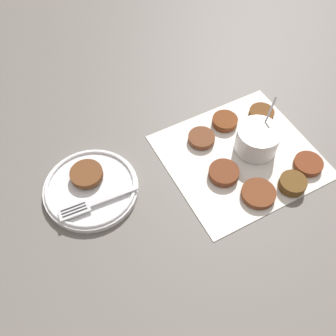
# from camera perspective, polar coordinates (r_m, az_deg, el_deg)

# --- Properties ---
(ground_plane) EXTENTS (4.00, 4.00, 0.00)m
(ground_plane) POSITION_cam_1_polar(r_m,az_deg,el_deg) (0.93, 12.25, 1.57)
(ground_plane) COLOR #605B56
(napkin) EXTENTS (0.36, 0.33, 0.00)m
(napkin) POSITION_cam_1_polar(r_m,az_deg,el_deg) (0.92, 10.39, 1.75)
(napkin) COLOR silver
(napkin) RESTS_ON ground_plane
(sauce_bowl) EXTENTS (0.11, 0.10, 0.11)m
(sauce_bowl) POSITION_cam_1_polar(r_m,az_deg,el_deg) (0.92, 12.82, 3.93)
(sauce_bowl) COLOR silver
(sauce_bowl) RESTS_ON napkin
(fritter_0) EXTENTS (0.07, 0.07, 0.02)m
(fritter_0) POSITION_cam_1_polar(r_m,az_deg,el_deg) (0.87, 8.10, -0.71)
(fritter_0) COLOR brown
(fritter_0) RESTS_ON napkin
(fritter_1) EXTENTS (0.07, 0.07, 0.01)m
(fritter_1) POSITION_cam_1_polar(r_m,az_deg,el_deg) (0.86, 12.99, -3.63)
(fritter_1) COLOR brown
(fritter_1) RESTS_ON napkin
(fritter_2) EXTENTS (0.06, 0.06, 0.01)m
(fritter_2) POSITION_cam_1_polar(r_m,az_deg,el_deg) (0.93, 4.88, 4.34)
(fritter_2) COLOR brown
(fritter_2) RESTS_ON napkin
(fritter_3) EXTENTS (0.06, 0.06, 0.02)m
(fritter_3) POSITION_cam_1_polar(r_m,az_deg,el_deg) (0.97, 8.25, 6.75)
(fritter_3) COLOR brown
(fritter_3) RESTS_ON napkin
(fritter_4) EXTENTS (0.06, 0.06, 0.01)m
(fritter_4) POSITION_cam_1_polar(r_m,az_deg,el_deg) (0.94, 19.68, 0.56)
(fritter_4) COLOR brown
(fritter_4) RESTS_ON napkin
(fritter_5) EXTENTS (0.06, 0.06, 0.02)m
(fritter_5) POSITION_cam_1_polar(r_m,az_deg,el_deg) (1.00, 13.38, 7.64)
(fritter_5) COLOR brown
(fritter_5) RESTS_ON napkin
(fritter_6) EXTENTS (0.06, 0.06, 0.02)m
(fritter_6) POSITION_cam_1_polar(r_m,az_deg,el_deg) (0.89, 17.62, -2.16)
(fritter_6) COLOR brown
(fritter_6) RESTS_ON napkin
(serving_plate) EXTENTS (0.21, 0.21, 0.02)m
(serving_plate) POSITION_cam_1_polar(r_m,az_deg,el_deg) (0.86, -11.12, -2.92)
(serving_plate) COLOR silver
(serving_plate) RESTS_ON ground_plane
(fritter_on_plate) EXTENTS (0.07, 0.07, 0.01)m
(fritter_on_plate) POSITION_cam_1_polar(r_m,az_deg,el_deg) (0.86, -11.75, -0.85)
(fritter_on_plate) COLOR brown
(fritter_on_plate) RESTS_ON serving_plate
(fork) EXTENTS (0.17, 0.03, 0.00)m
(fork) POSITION_cam_1_polar(r_m,az_deg,el_deg) (0.83, -11.26, -5.21)
(fork) COLOR silver
(fork) RESTS_ON serving_plate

